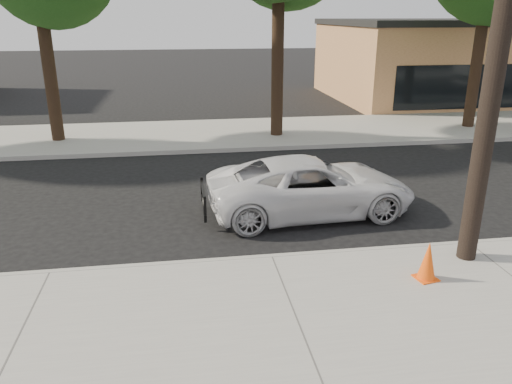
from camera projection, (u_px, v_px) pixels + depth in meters
ground at (255, 220)px, 11.42m from camera, size 120.00×120.00×0.00m
near_sidewalk at (298, 327)px, 7.39m from camera, size 90.00×4.40×0.15m
far_sidewalk at (222, 134)px, 19.31m from camera, size 90.00×5.00×0.15m
curb_near at (272, 259)px, 9.44m from camera, size 90.00×0.12×0.16m
building_main at (495, 61)px, 27.92m from camera, size 18.00×10.00×4.00m
police_cruiser at (311, 186)px, 11.62m from camera, size 4.93×2.50×1.34m
traffic_cone at (428, 261)px, 8.49m from camera, size 0.41×0.41×0.69m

